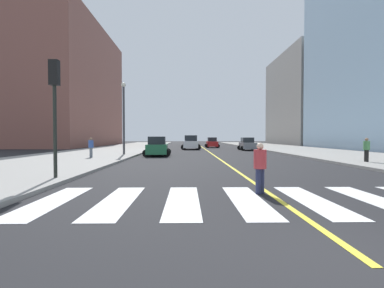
{
  "coord_description": "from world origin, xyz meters",
  "views": [
    {
      "loc": [
        -2.58,
        -3.67,
        1.78
      ],
      "look_at": [
        -2.04,
        26.96,
        0.98
      ],
      "focal_mm": 26.04,
      "sensor_mm": 36.0,
      "label": 1
    }
  ],
  "objects_px": {
    "pedestrian_walking_west": "(91,146)",
    "street_lamp": "(124,111)",
    "traffic_light_far_corner": "(55,95)",
    "pedestrian_crossing": "(260,166)",
    "car_white_nearest": "(191,143)",
    "car_gray_second": "(248,144)",
    "car_green_third": "(157,147)",
    "car_red_fourth": "(212,143)",
    "car_black_fifth": "(191,142)",
    "pedestrian_waiting_east": "(367,149)"
  },
  "relations": [
    {
      "from": "car_green_third",
      "to": "traffic_light_far_corner",
      "type": "relative_size",
      "value": 0.88
    },
    {
      "from": "car_green_third",
      "to": "pedestrian_walking_west",
      "type": "bearing_deg",
      "value": -144.02
    },
    {
      "from": "car_green_third",
      "to": "car_gray_second",
      "type": "bearing_deg",
      "value": 42.6
    },
    {
      "from": "car_white_nearest",
      "to": "pedestrian_crossing",
      "type": "height_order",
      "value": "car_white_nearest"
    },
    {
      "from": "car_red_fourth",
      "to": "street_lamp",
      "type": "bearing_deg",
      "value": 62.91
    },
    {
      "from": "car_gray_second",
      "to": "car_black_fifth",
      "type": "height_order",
      "value": "car_black_fifth"
    },
    {
      "from": "car_white_nearest",
      "to": "car_black_fifth",
      "type": "height_order",
      "value": "car_white_nearest"
    },
    {
      "from": "car_black_fifth",
      "to": "car_gray_second",
      "type": "bearing_deg",
      "value": -68.34
    },
    {
      "from": "car_gray_second",
      "to": "street_lamp",
      "type": "bearing_deg",
      "value": 37.5
    },
    {
      "from": "car_red_fourth",
      "to": "pedestrian_walking_west",
      "type": "distance_m",
      "value": 26.56
    },
    {
      "from": "car_gray_second",
      "to": "pedestrian_crossing",
      "type": "height_order",
      "value": "car_gray_second"
    },
    {
      "from": "car_red_fourth",
      "to": "car_gray_second",
      "type": "bearing_deg",
      "value": 112.82
    },
    {
      "from": "car_black_fifth",
      "to": "car_green_third",
      "type": "bearing_deg",
      "value": -97.27
    },
    {
      "from": "car_red_fourth",
      "to": "car_black_fifth",
      "type": "distance_m",
      "value": 9.41
    },
    {
      "from": "car_red_fourth",
      "to": "pedestrian_walking_west",
      "type": "bearing_deg",
      "value": 63.93
    },
    {
      "from": "pedestrian_walking_west",
      "to": "traffic_light_far_corner",
      "type": "bearing_deg",
      "value": -24.05
    },
    {
      "from": "car_white_nearest",
      "to": "car_gray_second",
      "type": "xyz_separation_m",
      "value": [
        7.44,
        -2.58,
        -0.14
      ]
    },
    {
      "from": "car_green_third",
      "to": "car_black_fifth",
      "type": "bearing_deg",
      "value": 80.75
    },
    {
      "from": "car_green_third",
      "to": "car_black_fifth",
      "type": "distance_m",
      "value": 29.0
    },
    {
      "from": "pedestrian_waiting_east",
      "to": "pedestrian_crossing",
      "type": "bearing_deg",
      "value": 136.37
    },
    {
      "from": "car_gray_second",
      "to": "pedestrian_crossing",
      "type": "bearing_deg",
      "value": 79.37
    },
    {
      "from": "pedestrian_crossing",
      "to": "car_red_fourth",
      "type": "bearing_deg",
      "value": 45.24
    },
    {
      "from": "car_green_third",
      "to": "pedestrian_crossing",
      "type": "xyz_separation_m",
      "value": [
        5.06,
        -17.24,
        0.03
      ]
    },
    {
      "from": "car_black_fifth",
      "to": "traffic_light_far_corner",
      "type": "xyz_separation_m",
      "value": [
        -5.95,
        -43.48,
        2.6
      ]
    },
    {
      "from": "car_red_fourth",
      "to": "traffic_light_far_corner",
      "type": "height_order",
      "value": "traffic_light_far_corner"
    },
    {
      "from": "car_white_nearest",
      "to": "car_gray_second",
      "type": "relative_size",
      "value": 1.18
    },
    {
      "from": "car_black_fifth",
      "to": "pedestrian_waiting_east",
      "type": "bearing_deg",
      "value": -73.71
    },
    {
      "from": "car_white_nearest",
      "to": "pedestrian_crossing",
      "type": "bearing_deg",
      "value": -84.92
    },
    {
      "from": "traffic_light_far_corner",
      "to": "car_green_third",
      "type": "bearing_deg",
      "value": 80.37
    },
    {
      "from": "car_green_third",
      "to": "car_red_fourth",
      "type": "xyz_separation_m",
      "value": [
        6.89,
        20.03,
        -0.06
      ]
    },
    {
      "from": "car_white_nearest",
      "to": "traffic_light_far_corner",
      "type": "relative_size",
      "value": 0.96
    },
    {
      "from": "car_gray_second",
      "to": "traffic_light_far_corner",
      "type": "bearing_deg",
      "value": 63.38
    },
    {
      "from": "traffic_light_far_corner",
      "to": "pedestrian_crossing",
      "type": "height_order",
      "value": "traffic_light_far_corner"
    },
    {
      "from": "car_gray_second",
      "to": "pedestrian_walking_west",
      "type": "distance_m",
      "value": 21.35
    },
    {
      "from": "traffic_light_far_corner",
      "to": "street_lamp",
      "type": "relative_size",
      "value": 0.69
    },
    {
      "from": "car_green_third",
      "to": "traffic_light_far_corner",
      "type": "bearing_deg",
      "value": -102.02
    },
    {
      "from": "pedestrian_crossing",
      "to": "street_lamp",
      "type": "relative_size",
      "value": 0.24
    },
    {
      "from": "pedestrian_waiting_east",
      "to": "pedestrian_walking_west",
      "type": "height_order",
      "value": "pedestrian_walking_west"
    },
    {
      "from": "car_green_third",
      "to": "pedestrian_walking_west",
      "type": "xyz_separation_m",
      "value": [
        -4.82,
        -3.82,
        0.17
      ]
    },
    {
      "from": "car_white_nearest",
      "to": "pedestrian_walking_west",
      "type": "relative_size",
      "value": 2.87
    },
    {
      "from": "pedestrian_waiting_east",
      "to": "pedestrian_walking_west",
      "type": "relative_size",
      "value": 1.0
    },
    {
      "from": "car_white_nearest",
      "to": "car_gray_second",
      "type": "bearing_deg",
      "value": -17.27
    },
    {
      "from": "car_green_third",
      "to": "car_red_fourth",
      "type": "distance_m",
      "value": 21.18
    },
    {
      "from": "pedestrian_crossing",
      "to": "street_lamp",
      "type": "bearing_deg",
      "value": 73.09
    },
    {
      "from": "car_white_nearest",
      "to": "pedestrian_crossing",
      "type": "distance_m",
      "value": 30.63
    },
    {
      "from": "pedestrian_crossing",
      "to": "car_gray_second",
      "type": "bearing_deg",
      "value": 36.52
    },
    {
      "from": "pedestrian_walking_west",
      "to": "street_lamp",
      "type": "distance_m",
      "value": 5.51
    },
    {
      "from": "car_white_nearest",
      "to": "car_green_third",
      "type": "height_order",
      "value": "car_white_nearest"
    },
    {
      "from": "car_gray_second",
      "to": "car_black_fifth",
      "type": "bearing_deg",
      "value": -67.03
    },
    {
      "from": "traffic_light_far_corner",
      "to": "street_lamp",
      "type": "bearing_deg",
      "value": 92.63
    }
  ]
}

